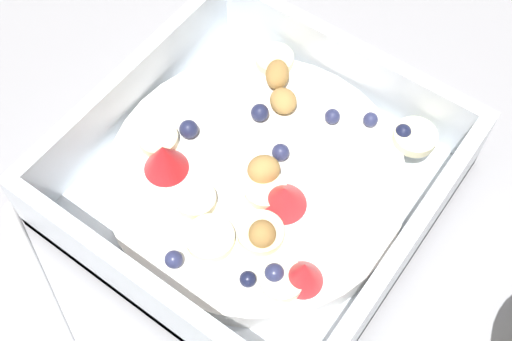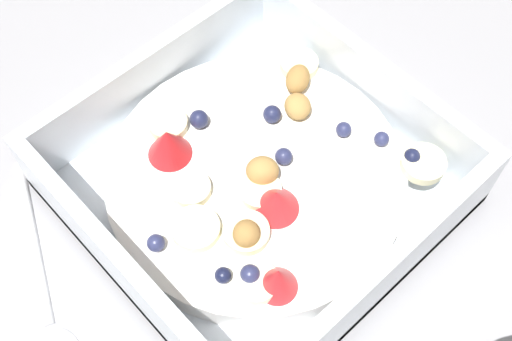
# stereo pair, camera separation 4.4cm
# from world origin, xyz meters

# --- Properties ---
(ground_plane) EXTENTS (2.40, 2.40, 0.00)m
(ground_plane) POSITION_xyz_m (0.00, 0.00, 0.00)
(ground_plane) COLOR #9E9EA3
(fruit_bowl) EXTENTS (0.22, 0.22, 0.06)m
(fruit_bowl) POSITION_xyz_m (-0.01, -0.01, 0.02)
(fruit_bowl) COLOR white
(fruit_bowl) RESTS_ON ground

